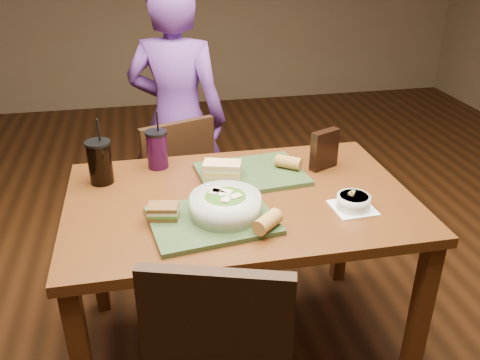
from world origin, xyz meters
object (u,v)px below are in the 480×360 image
sandwich_near (163,211)px  baguette_far (289,162)px  chip_bag (324,150)px  dining_table (240,217)px  cup_cola (100,162)px  salad_bowl (225,204)px  sandwich_far (222,169)px  soup_bowl (353,201)px  baguette_near (268,222)px  tray_far (251,174)px  diner (178,120)px  tray_near (212,220)px  cup_berry (157,149)px  chair_far (179,186)px

sandwich_near → baguette_far: baguette_far is taller
baguette_far → chip_bag: chip_bag is taller
dining_table → cup_cola: cup_cola is taller
salad_bowl → dining_table: bearing=61.4°
sandwich_near → sandwich_far: 0.38m
salad_bowl → baguette_far: 0.46m
soup_bowl → cup_cola: size_ratio=0.58×
dining_table → sandwich_near: (-0.30, -0.13, 0.13)m
sandwich_far → baguette_near: bearing=-79.4°
tray_far → chip_bag: (0.32, 0.01, 0.07)m
diner → salad_bowl: (0.07, -1.10, 0.08)m
sandwich_near → sandwich_far: sandwich_far is taller
diner → tray_near: diner is taller
soup_bowl → chip_bag: bearing=88.2°
salad_bowl → baguette_far: size_ratio=2.36×
tray_near → chip_bag: (0.53, 0.34, 0.07)m
soup_bowl → sandwich_near: bearing=176.6°
diner → salad_bowl: 1.11m
dining_table → salad_bowl: salad_bowl is taller
sandwich_far → salad_bowl: bearing=-97.6°
sandwich_far → cup_cola: 0.48m
salad_bowl → sandwich_far: salad_bowl is taller
tray_far → baguette_far: 0.16m
tray_near → soup_bowl: size_ratio=2.70×
dining_table → tray_near: tray_near is taller
baguette_far → cup_berry: size_ratio=0.42×
chair_far → chip_bag: (0.58, -0.48, 0.36)m
tray_near → soup_bowl: 0.52m
salad_bowl → cup_cola: bearing=138.9°
tray_near → salad_bowl: (0.05, 0.01, 0.05)m
chair_far → cup_berry: size_ratio=3.41×
chair_far → tray_far: chair_far is taller
chair_far → sandwich_far: chair_far is taller
salad_bowl → baguette_far: salad_bowl is taller
salad_bowl → soup_bowl: 0.47m
sandwich_near → cup_cola: size_ratio=0.43×
tray_far → sandwich_near: size_ratio=3.62×
sandwich_near → sandwich_far: size_ratio=0.70×
tray_far → sandwich_far: (-0.12, -0.01, 0.04)m
sandwich_near → cup_berry: bearing=89.0°
soup_bowl → sandwich_far: size_ratio=0.94×
sandwich_far → cup_berry: (-0.25, 0.17, 0.03)m
salad_bowl → chair_far: bearing=97.1°
tray_near → baguette_near: bearing=-32.1°
baguette_near → baguette_far: bearing=65.5°
sandwich_near → chip_bag: bearing=24.0°
diner → tray_far: size_ratio=3.48×
dining_table → salad_bowl: 0.23m
dining_table → sandwich_near: bearing=-156.5°
baguette_near → chair_far: bearing=103.3°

